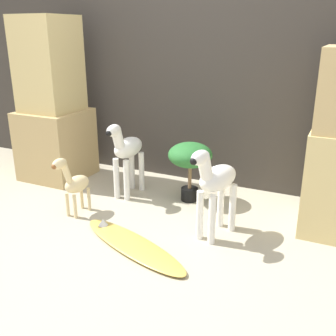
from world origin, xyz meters
name	(u,v)px	position (x,y,z in m)	size (l,w,h in m)	color
ground_plane	(136,237)	(0.00, 0.00, 0.00)	(14.00, 14.00, 0.00)	#B2A88E
wall_back	(204,66)	(0.00, 1.30, 1.10)	(6.40, 0.08, 2.20)	#38332D
rock_pillar_left	(53,109)	(-1.34, 0.76, 0.69)	(0.58, 0.59, 1.54)	tan
zebra_right	(215,183)	(0.50, 0.26, 0.41)	(0.27, 0.49, 0.69)	white
zebra_left	(127,151)	(-0.45, 0.64, 0.41)	(0.18, 0.49, 0.69)	white
giraffe_figurine	(74,182)	(-0.62, 0.12, 0.28)	(0.15, 0.37, 0.51)	beige
potted_palm_front	(190,158)	(0.10, 0.77, 0.39)	(0.38, 0.38, 0.52)	black
surfboard	(132,244)	(0.04, -0.13, 0.02)	(1.03, 0.59, 0.08)	gold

